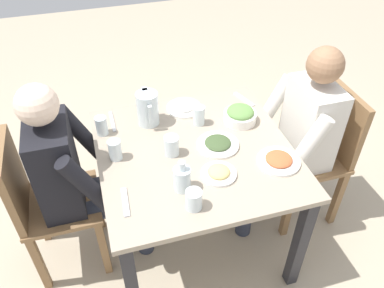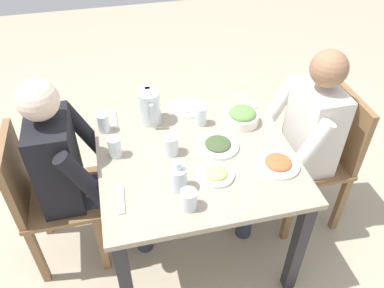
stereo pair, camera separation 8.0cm
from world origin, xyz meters
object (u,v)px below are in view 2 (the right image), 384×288
object	(u,v)px
plate_yoghurt	(187,107)
water_glass_near_left	(103,123)
water_glass_near_right	(115,147)
water_pitcher	(150,107)
oil_carafe	(179,179)
water_glass_far_right	(189,200)
salad_bowl	(242,116)
plate_fries	(216,174)
water_glass_center	(171,145)
dining_table	(195,166)
chair_near	(44,195)
plate_dolmas	(218,145)
diner_far	(296,140)
plate_rice_curry	(278,163)
diner_near	(78,169)
chair_far	(324,153)
water_glass_far_left	(201,116)

from	to	relation	value
plate_yoghurt	water_glass_near_left	xyz separation A→B (m)	(0.10, -0.48, 0.04)
water_glass_near_right	water_pitcher	bearing A→B (deg)	138.24
oil_carafe	water_glass_far_right	bearing A→B (deg)	8.67
salad_bowl	plate_fries	world-z (taller)	salad_bowl
water_pitcher	water_glass_near_right	bearing A→B (deg)	-41.76
water_glass_center	dining_table	bearing A→B (deg)	86.31
plate_yoghurt	water_glass_far_right	bearing A→B (deg)	-12.26
chair_near	water_glass_far_right	size ratio (longest dim) A/B	9.34
water_pitcher	salad_bowl	distance (m)	0.51
plate_dolmas	water_glass_center	world-z (taller)	water_glass_center
diner_far	water_glass_near_left	distance (m)	1.07
chair_near	plate_rice_curry	world-z (taller)	chair_near
salad_bowl	plate_dolmas	world-z (taller)	salad_bowl
dining_table	water_glass_center	world-z (taller)	water_glass_center
water_glass_near_right	water_glass_near_left	world-z (taller)	water_glass_near_right
plate_fries	plate_rice_curry	world-z (taller)	plate_fries
plate_fries	water_glass_near_left	size ratio (longest dim) A/B	1.64
diner_near	plate_rice_curry	xyz separation A→B (m)	(0.29, 0.97, 0.09)
diner_far	plate_yoghurt	xyz separation A→B (m)	(-0.33, -0.55, 0.09)
chair_near	water_glass_near_left	bearing A→B (deg)	117.13
diner_near	water_glass_near_left	size ratio (longest dim) A/B	11.32
water_pitcher	plate_fries	distance (m)	0.56
diner_far	water_glass_near_left	xyz separation A→B (m)	(-0.23, -1.03, 0.13)
diner_near	water_pitcher	size ratio (longest dim) A/B	6.25
diner_near	plate_yoghurt	xyz separation A→B (m)	(-0.28, 0.64, 0.09)
plate_yoghurt	water_glass_near_right	xyz separation A→B (m)	(0.31, -0.44, 0.04)
salad_bowl	water_glass_far_right	bearing A→B (deg)	-38.85
water_glass_near_right	chair_far	bearing A→B (deg)	89.35
diner_near	water_glass_center	xyz separation A→B (m)	(0.08, 0.48, 0.13)
water_glass_far_right	water_glass_near_left	size ratio (longest dim) A/B	0.91
water_pitcher	oil_carafe	bearing A→B (deg)	5.05
plate_dolmas	salad_bowl	bearing A→B (deg)	132.38
water_pitcher	salad_bowl	xyz separation A→B (m)	(0.13, 0.49, -0.05)
plate_dolmas	water_glass_far_right	world-z (taller)	water_glass_far_right
plate_dolmas	water_glass_center	xyz separation A→B (m)	(-0.01, -0.24, 0.04)
chair_far	water_glass_center	world-z (taller)	chair_far
diner_far	water_glass_center	xyz separation A→B (m)	(0.03, -0.72, 0.13)
diner_far	water_pitcher	size ratio (longest dim) A/B	6.25
water_glass_far_left	plate_dolmas	bearing A→B (deg)	10.13
diner_near	water_glass_center	world-z (taller)	diner_near
salad_bowl	water_glass_near_left	xyz separation A→B (m)	(-0.10, -0.75, 0.01)
plate_yoghurt	water_glass_far_left	xyz separation A→B (m)	(0.16, 0.04, 0.04)
plate_yoghurt	water_glass_center	bearing A→B (deg)	-24.57
plate_rice_curry	water_glass_center	xyz separation A→B (m)	(-0.21, -0.49, 0.04)
salad_bowl	water_glass_near_left	world-z (taller)	water_glass_near_left
salad_bowl	plate_fries	distance (m)	0.45
diner_near	water_glass_near_left	bearing A→B (deg)	139.53
water_glass_far_right	water_glass_near_left	distance (m)	0.71
oil_carafe	plate_yoghurt	bearing A→B (deg)	163.75
water_pitcher	plate_rice_curry	xyz separation A→B (m)	(0.50, 0.55, -0.08)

